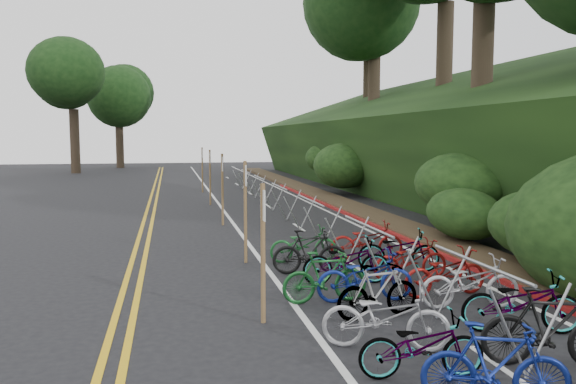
# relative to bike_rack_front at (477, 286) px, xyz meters

# --- Properties ---
(ground) EXTENTS (120.00, 120.00, 0.00)m
(ground) POSITION_rel_bike_rack_front_xyz_m (-3.21, 1.15, -0.89)
(ground) COLOR black
(ground) RESTS_ON ground
(road_markings) EXTENTS (7.47, 80.00, 0.01)m
(road_markings) POSITION_rel_bike_rack_front_xyz_m (-2.57, 11.25, -0.89)
(road_markings) COLOR gold
(road_markings) RESTS_ON ground
(red_curb) EXTENTS (0.25, 28.00, 0.10)m
(red_curb) POSITION_rel_bike_rack_front_xyz_m (2.49, 13.15, -0.84)
(red_curb) COLOR maroon
(red_curb) RESTS_ON ground
(embankment) EXTENTS (14.30, 48.14, 9.11)m
(embankment) POSITION_rel_bike_rack_front_xyz_m (9.76, 20.19, 1.68)
(embankment) COLOR black
(embankment) RESTS_ON ground
(bike_rack_front) EXTENTS (1.18, 2.64, 1.26)m
(bike_rack_front) POSITION_rel_bike_rack_front_xyz_m (0.00, 0.00, 0.00)
(bike_rack_front) COLOR gray
(bike_rack_front) RESTS_ON ground
(bike_racks_rest) EXTENTS (1.14, 23.00, 1.17)m
(bike_racks_rest) POSITION_rel_bike_rack_front_xyz_m (-0.21, 14.15, -0.04)
(bike_racks_rest) COLOR gray
(bike_racks_rest) RESTS_ON ground
(signpost_near) EXTENTS (0.08, 0.40, 2.32)m
(signpost_near) POSITION_rel_bike_rack_front_xyz_m (-2.92, 1.65, 0.44)
(signpost_near) COLOR brown
(signpost_near) RESTS_ON ground
(signposts_rest) EXTENTS (0.08, 18.40, 2.50)m
(signposts_rest) POSITION_rel_bike_rack_front_xyz_m (-2.61, 15.15, 0.54)
(signposts_rest) COLOR brown
(signposts_rest) RESTS_ON ground
(bike_front) EXTENTS (0.48, 1.63, 0.98)m
(bike_front) POSITION_rel_bike_rack_front_xyz_m (-1.61, 2.52, -0.40)
(bike_front) COLOR #144C1E
(bike_front) RESTS_ON ground
(bike_valet) EXTENTS (3.57, 9.71, 1.09)m
(bike_valet) POSITION_rel_bike_rack_front_xyz_m (-0.11, 2.04, -0.40)
(bike_valet) COLOR navy
(bike_valet) RESTS_ON ground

